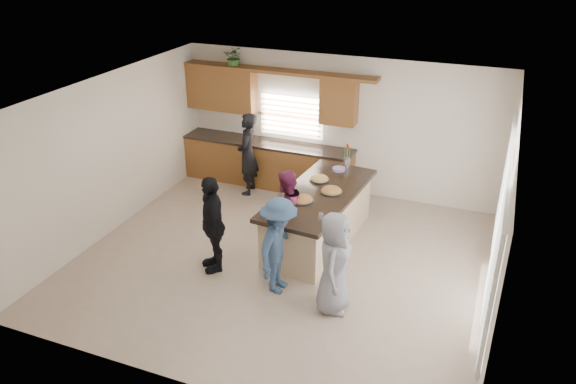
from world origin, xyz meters
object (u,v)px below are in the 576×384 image
at_px(island, 319,218).
at_px(woman_left_mid, 286,212).
at_px(woman_right_back, 279,246).
at_px(woman_left_front, 212,224).
at_px(woman_left_back, 248,154).
at_px(salad_bowl, 276,214).
at_px(woman_right_front, 334,263).

distance_m(island, woman_left_mid, 0.69).
bearing_deg(woman_right_back, woman_left_front, 85.14).
xyz_separation_m(island, woman_left_back, (-1.99, 1.37, 0.40)).
bearing_deg(woman_right_back, woman_left_mid, 19.99).
distance_m(salad_bowl, woman_left_back, 3.01).
xyz_separation_m(woman_right_back, woman_right_front, (0.90, -0.15, 0.00)).
distance_m(woman_left_front, woman_right_front, 2.12).
relative_size(woman_left_mid, woman_left_front, 0.90).
distance_m(woman_left_mid, woman_right_back, 1.15).
distance_m(salad_bowl, woman_left_mid, 0.72).
height_order(woman_left_front, woman_right_back, woman_left_front).
bearing_deg(woman_left_mid, salad_bowl, 14.89).
distance_m(island, woman_right_back, 1.61).
distance_m(salad_bowl, woman_right_back, 0.57).
relative_size(woman_left_back, woman_right_front, 1.10).
height_order(woman_left_back, woman_right_front, woman_left_back).
relative_size(island, salad_bowl, 8.26).
distance_m(woman_left_back, woman_left_front, 2.86).
relative_size(salad_bowl, woman_left_back, 0.20).
distance_m(woman_right_back, woman_right_front, 0.91).
bearing_deg(salad_bowl, woman_right_back, -63.42).
relative_size(island, woman_left_front, 1.73).
bearing_deg(woman_right_back, woman_left_back, 36.21).
xyz_separation_m(island, woman_left_front, (-1.29, -1.41, 0.35)).
height_order(island, salad_bowl, salad_bowl).
relative_size(woman_left_back, woman_left_front, 1.05).
xyz_separation_m(woman_left_mid, woman_right_back, (0.33, -1.10, 0.04)).
bearing_deg(woman_left_front, woman_right_front, 41.03).
distance_m(salad_bowl, woman_right_front, 1.30).
xyz_separation_m(island, woman_left_mid, (-0.41, -0.48, 0.28)).
distance_m(woman_left_back, woman_right_front, 4.17).
xyz_separation_m(island, woman_right_back, (-0.08, -1.58, 0.31)).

